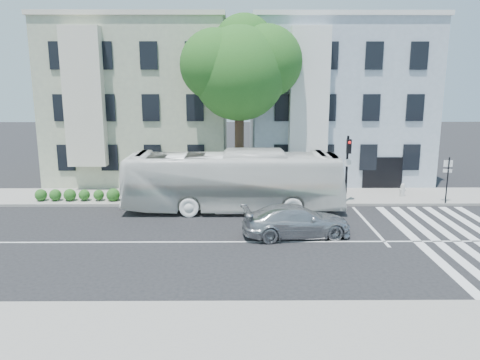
{
  "coord_description": "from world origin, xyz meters",
  "views": [
    {
      "loc": [
        -0.18,
        -19.98,
        7.19
      ],
      "look_at": [
        -0.01,
        2.12,
        2.4
      ],
      "focal_mm": 35.0,
      "sensor_mm": 36.0,
      "label": 1
    }
  ],
  "objects_px": {
    "traffic_signal": "(348,161)",
    "fire_hydrant": "(403,190)",
    "bus": "(233,181)",
    "sedan": "(296,221)"
  },
  "relations": [
    {
      "from": "traffic_signal",
      "to": "fire_hydrant",
      "type": "distance_m",
      "value": 4.53
    },
    {
      "from": "bus",
      "to": "sedan",
      "type": "distance_m",
      "value": 5.39
    },
    {
      "from": "traffic_signal",
      "to": "fire_hydrant",
      "type": "relative_size",
      "value": 4.98
    },
    {
      "from": "fire_hydrant",
      "to": "traffic_signal",
      "type": "bearing_deg",
      "value": -159.87
    },
    {
      "from": "traffic_signal",
      "to": "sedan",
      "type": "bearing_deg",
      "value": -122.13
    },
    {
      "from": "traffic_signal",
      "to": "bus",
      "type": "bearing_deg",
      "value": -169.44
    },
    {
      "from": "bus",
      "to": "traffic_signal",
      "type": "bearing_deg",
      "value": -80.27
    },
    {
      "from": "traffic_signal",
      "to": "fire_hydrant",
      "type": "xyz_separation_m",
      "value": [
        3.8,
        1.39,
        -2.04
      ]
    },
    {
      "from": "sedan",
      "to": "traffic_signal",
      "type": "distance_m",
      "value": 6.84
    },
    {
      "from": "sedan",
      "to": "fire_hydrant",
      "type": "xyz_separation_m",
      "value": [
        7.38,
        6.91,
        -0.17
      ]
    }
  ]
}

